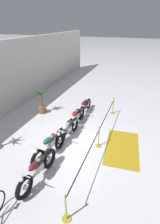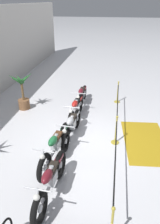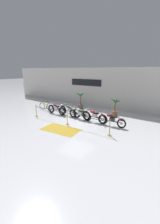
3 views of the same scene
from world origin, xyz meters
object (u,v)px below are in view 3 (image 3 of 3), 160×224
Objects in this scene: stanchion_mid_left at (67,120)px; stanchion_mid_right at (110,130)px; motorcycle_green_1 at (70,111)px; potted_palm_left_of_row at (81,101)px; bicycle at (46,106)px; motorcycle_maroon_4 at (111,120)px; potted_palm_right_of_row at (115,107)px; floor_banner at (61,129)px; motorcycle_maroon_0 at (56,109)px; motorcycle_silver_2 at (80,114)px; motorcycle_red_3 at (94,116)px.

stanchion_mid_right is at bearing 0.00° from stanchion_mid_left.
potted_palm_left_of_row is (-0.70, 2.68, 0.32)m from motorcycle_green_1.
bicycle is at bearing 176.40° from motorcycle_green_1.
motorcycle_maroon_4 is 1.32× the size of potted_palm_right_of_row.
stanchion_mid_right is 3.34m from floor_banner.
motorcycle_silver_2 is at bearing 0.55° from motorcycle_maroon_0.
stanchion_mid_left is 1.00× the size of stanchion_mid_right.
potted_palm_left_of_row is 5.98m from floor_banner.
bicycle is 0.96× the size of potted_palm_left_of_row.
potted_palm_left_of_row is 0.68× the size of floor_banner.
potted_palm_right_of_row is 4.39m from stanchion_mid_right.
motorcycle_red_3 is 1.04× the size of motorcycle_maroon_4.
bicycle reaches higher than motorcycle_silver_2.
motorcycle_silver_2 is at bearing -127.29° from potted_palm_right_of_row.
stanchion_mid_left is at bearing -116.01° from potted_palm_right_of_row.
bicycle is (-1.94, 0.46, -0.09)m from motorcycle_maroon_0.
stanchion_mid_left reaches higher than motorcycle_silver_2.
floor_banner is (2.87, -2.57, -0.47)m from motorcycle_maroon_0.
motorcycle_maroon_4 is at bearing 0.20° from motorcycle_red_3.
motorcycle_maroon_0 is 1.01× the size of motorcycle_maroon_4.
motorcycle_red_3 is 0.87× the size of floor_banner.
stanchion_mid_left reaches higher than motorcycle_maroon_4.
potted_palm_left_of_row reaches higher than stanchion_mid_right.
motorcycle_red_3 is 5.91m from bicycle.
stanchion_mid_right is (2.06, -1.63, -0.12)m from motorcycle_red_3.
floor_banner is at bearing -133.24° from motorcycle_maroon_4.
stanchion_mid_right is at bearing -14.16° from motorcycle_maroon_0.
potted_palm_right_of_row is at bearing 63.99° from stanchion_mid_left.
stanchion_mid_left is at bearing -55.07° from motorcycle_green_1.
motorcycle_green_1 is 1.49× the size of potted_palm_right_of_row.
stanchion_mid_left is (-2.02, -4.14, -0.46)m from potted_palm_right_of_row.
motorcycle_maroon_0 is 0.97× the size of motorcycle_red_3.
motorcycle_red_3 is at bearing -3.31° from bicycle.
potted_palm_left_of_row is at bearing 104.70° from motorcycle_green_1.
motorcycle_green_1 reaches higher than motorcycle_maroon_4.
stanchion_mid_left is 3.42m from stanchion_mid_right.
floor_banner is at bearing -161.56° from stanchion_mid_right.
potted_palm_right_of_row is (0.65, 2.50, 0.34)m from motorcycle_red_3.
bicycle is at bearing -161.76° from potted_palm_right_of_row.
potted_palm_right_of_row is at bearing 29.55° from motorcycle_maroon_0.
motorcycle_silver_2 is at bearing -55.71° from potted_palm_left_of_row.
motorcycle_red_3 reaches higher than floor_banner.
motorcycle_maroon_0 is 0.85× the size of floor_banner.
motorcycle_maroon_4 is 0.84× the size of floor_banner.
stanchion_mid_right is at bearing -38.49° from motorcycle_red_3.
motorcycle_green_1 is at bearing 170.04° from motorcycle_silver_2.
motorcycle_maroon_0 is at bearing -150.45° from potted_palm_right_of_row.
motorcycle_maroon_0 is 5.40m from motorcycle_maroon_4.
motorcycle_green_1 is 1.38× the size of potted_palm_left_of_row.
stanchion_mid_left is (1.24, -1.77, -0.13)m from motorcycle_green_1.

